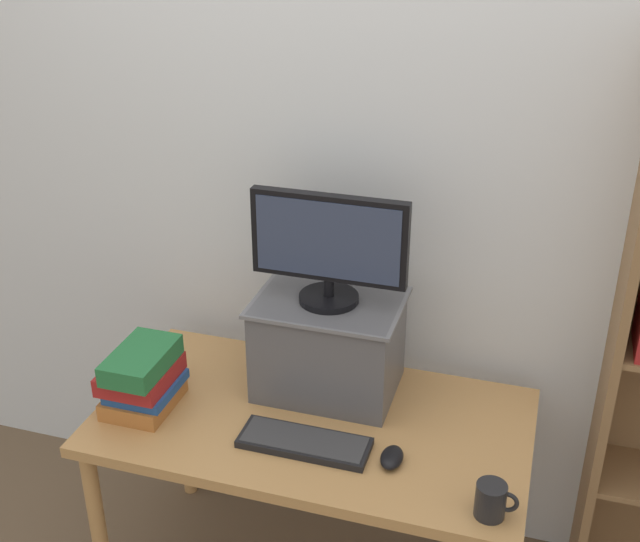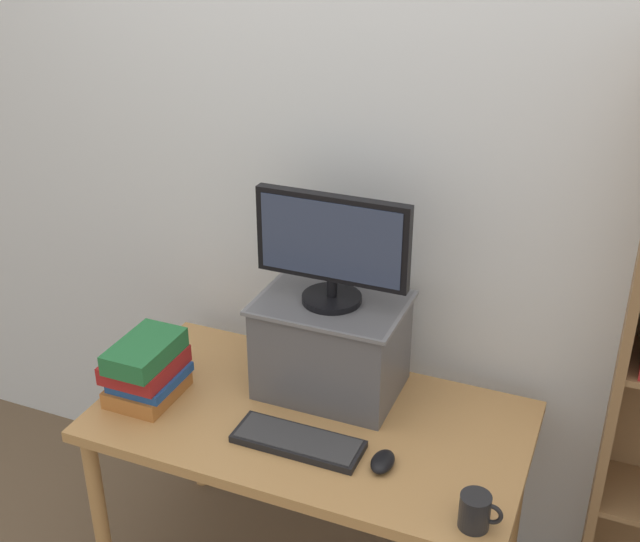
% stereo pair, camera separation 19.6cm
% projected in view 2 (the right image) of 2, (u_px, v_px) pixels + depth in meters
% --- Properties ---
extents(back_wall, '(7.00, 0.08, 2.60)m').
position_uv_depth(back_wall, '(368.00, 184.00, 2.59)').
color(back_wall, silver).
rests_on(back_wall, ground_plane).
extents(desk, '(1.32, 0.71, 0.71)m').
position_uv_depth(desk, '(311.00, 437.00, 2.49)').
color(desk, '#B7844C').
rests_on(desk, ground_plane).
extents(riser_box, '(0.46, 0.34, 0.32)m').
position_uv_depth(riser_box, '(332.00, 344.00, 2.53)').
color(riser_box, '#515156').
rests_on(riser_box, desk).
extents(computer_monitor, '(0.48, 0.18, 0.35)m').
position_uv_depth(computer_monitor, '(333.00, 246.00, 2.37)').
color(computer_monitor, black).
rests_on(computer_monitor, riser_box).
extents(keyboard, '(0.38, 0.14, 0.02)m').
position_uv_depth(keyboard, '(298.00, 441.00, 2.33)').
color(keyboard, black).
rests_on(keyboard, desk).
extents(computer_mouse, '(0.06, 0.10, 0.04)m').
position_uv_depth(computer_mouse, '(383.00, 462.00, 2.24)').
color(computer_mouse, black).
rests_on(computer_mouse, desk).
extents(book_stack, '(0.21, 0.26, 0.21)m').
position_uv_depth(book_stack, '(146.00, 369.00, 2.51)').
color(book_stack, '#AD662D').
rests_on(book_stack, desk).
extents(coffee_mug, '(0.11, 0.08, 0.10)m').
position_uv_depth(coffee_mug, '(476.00, 511.00, 2.03)').
color(coffee_mug, black).
rests_on(coffee_mug, desk).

